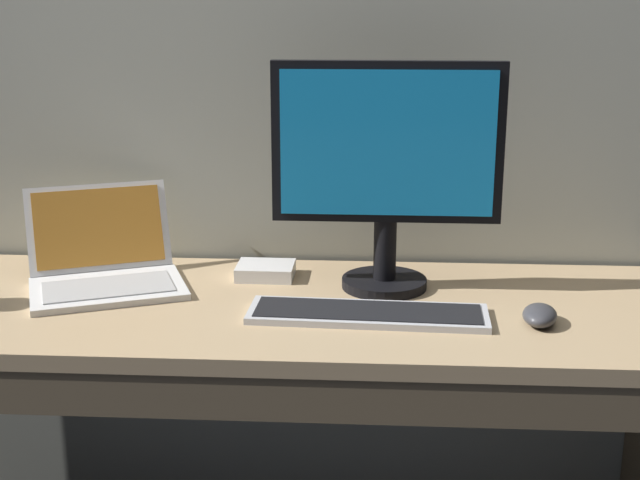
% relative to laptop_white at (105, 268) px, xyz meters
% --- Properties ---
extents(desk, '(1.78, 0.61, 0.75)m').
position_rel_laptop_white_xyz_m(desk, '(0.40, -0.10, -0.24)').
color(desk, tan).
rests_on(desk, ground).
extents(laptop_white, '(0.42, 0.41, 0.20)m').
position_rel_laptop_white_xyz_m(laptop_white, '(0.00, 0.00, 0.00)').
color(laptop_white, white).
rests_on(laptop_white, desk).
extents(external_monitor, '(0.49, 0.19, 0.50)m').
position_rel_laptop_white_xyz_m(external_monitor, '(0.63, 0.01, 0.23)').
color(external_monitor, black).
rests_on(external_monitor, desk).
extents(wired_keyboard, '(0.49, 0.16, 0.02)m').
position_rel_laptop_white_xyz_m(wired_keyboard, '(0.59, -0.17, -0.03)').
color(wired_keyboard, '#BCBCC1').
rests_on(wired_keyboard, desk).
extents(computer_mouse, '(0.09, 0.11, 0.04)m').
position_rel_laptop_white_xyz_m(computer_mouse, '(0.93, -0.18, -0.02)').
color(computer_mouse, '#38383D').
rests_on(computer_mouse, desk).
extents(external_drive_box, '(0.13, 0.11, 0.03)m').
position_rel_laptop_white_xyz_m(external_drive_box, '(0.35, 0.08, -0.03)').
color(external_drive_box, silver).
rests_on(external_drive_box, desk).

